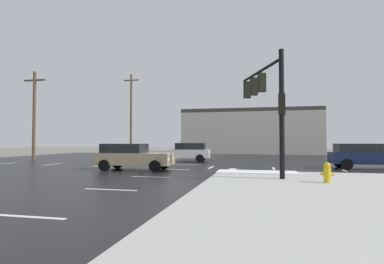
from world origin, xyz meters
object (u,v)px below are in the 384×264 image
fire_hydrant (327,172)px  sedan_navy (366,156)px  sedan_white (185,152)px  sedan_tan (132,156)px  utility_pole_far (34,114)px  utility_pole_distant (131,112)px  traffic_signal_mast (266,95)px

fire_hydrant → sedan_navy: size_ratio=0.17×
fire_hydrant → sedan_white: sedan_white is taller
sedan_white → sedan_tan: size_ratio=1.01×
sedan_tan → utility_pole_far: size_ratio=0.56×
sedan_tan → utility_pole_distant: size_ratio=0.42×
traffic_signal_mast → sedan_white: (-6.58, 10.13, -3.16)m
sedan_tan → utility_pole_distant: utility_pole_distant is taller
traffic_signal_mast → sedan_navy: traffic_signal_mast is taller
fire_hydrant → sedan_navy: bearing=64.9°
utility_pole_far → traffic_signal_mast: bearing=-23.5°
sedan_navy → sedan_white: size_ratio=0.98×
sedan_navy → utility_pole_far: (-26.77, 3.14, 3.45)m
traffic_signal_mast → utility_pole_distant: size_ratio=0.51×
sedan_navy → utility_pole_far: bearing=171.9°
sedan_white → utility_pole_distant: 17.97m
traffic_signal_mast → sedan_white: traffic_signal_mast is taller
fire_hydrant → utility_pole_far: size_ratio=0.10×
sedan_navy → sedan_tan: same height
traffic_signal_mast → sedan_tan: bearing=54.5°
traffic_signal_mast → utility_pole_far: (-20.65, 9.00, 0.29)m
sedan_tan → utility_pole_far: 15.03m
sedan_tan → utility_pole_distant: 24.16m
traffic_signal_mast → sedan_tan: 8.66m
sedan_navy → sedan_white: 13.40m
utility_pole_distant → sedan_tan: bearing=-65.8°
sedan_white → sedan_tan: bearing=76.7°
fire_hydrant → utility_pole_distant: 33.06m
sedan_navy → fire_hydrant: bearing=-116.5°
fire_hydrant → sedan_navy: 9.20m
traffic_signal_mast → sedan_tan: (-7.82, 1.95, -3.16)m
utility_pole_distant → utility_pole_far: bearing=-102.1°
sedan_white → utility_pole_distant: utility_pole_distant is taller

